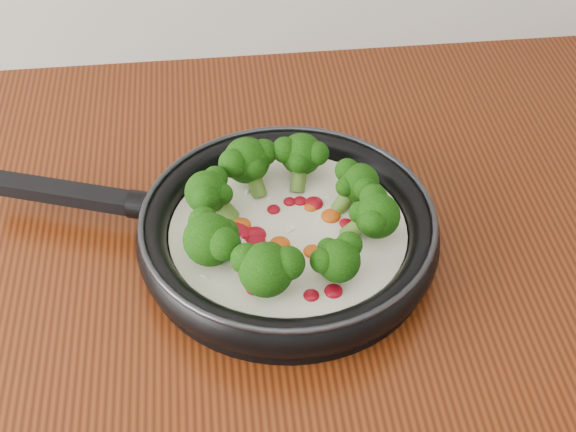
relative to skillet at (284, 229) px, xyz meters
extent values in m
cylinder|color=black|center=(0.00, 0.00, -0.03)|extent=(0.37, 0.37, 0.01)
torus|color=black|center=(0.00, 0.00, 0.00)|extent=(0.39, 0.39, 0.03)
torus|color=#2D2D33|center=(0.00, 0.00, 0.02)|extent=(0.38, 0.38, 0.01)
cube|color=black|center=(-0.22, 0.08, 0.00)|extent=(0.18, 0.08, 0.02)
cylinder|color=black|center=(-0.14, 0.05, 0.00)|extent=(0.04, 0.04, 0.03)
cylinder|color=white|center=(0.00, 0.00, -0.01)|extent=(0.31, 0.31, 0.02)
ellipsoid|color=maroon|center=(0.04, 0.03, 0.00)|extent=(0.03, 0.03, 0.01)
ellipsoid|color=maroon|center=(0.02, -0.09, 0.00)|extent=(0.02, 0.02, 0.01)
ellipsoid|color=#C5480C|center=(0.09, 0.01, 0.00)|extent=(0.02, 0.02, 0.01)
ellipsoid|color=maroon|center=(-0.03, -0.01, 0.00)|extent=(0.03, 0.03, 0.01)
ellipsoid|color=maroon|center=(0.01, 0.04, 0.00)|extent=(0.01, 0.01, 0.01)
ellipsoid|color=#C5480C|center=(0.05, -0.05, 0.00)|extent=(0.02, 0.02, 0.01)
ellipsoid|color=maroon|center=(0.09, 0.03, 0.00)|extent=(0.03, 0.03, 0.01)
ellipsoid|color=maroon|center=(-0.01, 0.03, 0.00)|extent=(0.02, 0.02, 0.01)
ellipsoid|color=#C5480C|center=(-0.01, -0.02, 0.00)|extent=(0.03, 0.03, 0.01)
ellipsoid|color=maroon|center=(0.04, -0.09, 0.00)|extent=(0.02, 0.02, 0.01)
ellipsoid|color=maroon|center=(0.02, 0.04, 0.00)|extent=(0.02, 0.02, 0.01)
ellipsoid|color=#C5480C|center=(0.05, 0.01, 0.00)|extent=(0.03, 0.03, 0.01)
ellipsoid|color=maroon|center=(-0.04, -0.08, 0.00)|extent=(0.02, 0.02, 0.01)
ellipsoid|color=maroon|center=(0.09, 0.00, 0.00)|extent=(0.02, 0.02, 0.01)
ellipsoid|color=#C5480C|center=(0.03, 0.03, 0.00)|extent=(0.02, 0.02, 0.01)
ellipsoid|color=maroon|center=(-0.02, -0.06, 0.00)|extent=(0.02, 0.02, 0.01)
ellipsoid|color=maroon|center=(-0.03, -0.01, 0.00)|extent=(0.03, 0.03, 0.01)
ellipsoid|color=#C5480C|center=(0.02, -0.04, 0.00)|extent=(0.03, 0.03, 0.01)
ellipsoid|color=maroon|center=(-0.05, 0.00, 0.00)|extent=(0.03, 0.03, 0.01)
ellipsoid|color=maroon|center=(0.06, 0.00, 0.00)|extent=(0.02, 0.02, 0.01)
ellipsoid|color=#C5480C|center=(-0.04, 0.01, 0.00)|extent=(0.02, 0.02, 0.01)
ellipsoid|color=maroon|center=(-0.04, 0.00, 0.00)|extent=(0.02, 0.02, 0.01)
ellipsoid|color=white|center=(-0.07, 0.08, 0.00)|extent=(0.01, 0.01, 0.00)
ellipsoid|color=white|center=(-0.04, -0.02, 0.00)|extent=(0.01, 0.01, 0.00)
ellipsoid|color=white|center=(0.00, -0.04, 0.00)|extent=(0.01, 0.01, 0.00)
ellipsoid|color=white|center=(-0.04, -0.06, 0.00)|extent=(0.01, 0.01, 0.00)
ellipsoid|color=white|center=(-0.08, -0.06, 0.00)|extent=(0.01, 0.01, 0.00)
ellipsoid|color=white|center=(-0.03, -0.02, 0.00)|extent=(0.01, 0.01, 0.00)
ellipsoid|color=white|center=(-0.03, 0.06, 0.00)|extent=(0.01, 0.01, 0.00)
ellipsoid|color=white|center=(0.09, 0.06, 0.00)|extent=(0.01, 0.01, 0.00)
ellipsoid|color=white|center=(-0.09, 0.02, 0.00)|extent=(0.00, 0.01, 0.00)
ellipsoid|color=white|center=(-0.03, 0.04, 0.00)|extent=(0.01, 0.01, 0.00)
ellipsoid|color=white|center=(0.00, 0.00, 0.00)|extent=(0.01, 0.01, 0.00)
ellipsoid|color=white|center=(0.01, 0.00, 0.00)|extent=(0.01, 0.01, 0.00)
ellipsoid|color=white|center=(0.01, -0.08, 0.00)|extent=(0.01, 0.01, 0.00)
ellipsoid|color=white|center=(0.03, -0.04, 0.00)|extent=(0.01, 0.01, 0.00)
ellipsoid|color=white|center=(0.05, 0.04, 0.00)|extent=(0.01, 0.01, 0.00)
ellipsoid|color=white|center=(-0.06, 0.08, 0.00)|extent=(0.01, 0.01, 0.00)
ellipsoid|color=white|center=(0.01, 0.08, 0.00)|extent=(0.01, 0.01, 0.00)
ellipsoid|color=white|center=(0.03, 0.01, 0.00)|extent=(0.01, 0.01, 0.00)
ellipsoid|color=white|center=(0.01, 0.00, 0.00)|extent=(0.01, 0.01, 0.00)
ellipsoid|color=white|center=(0.10, -0.05, 0.00)|extent=(0.01, 0.01, 0.00)
ellipsoid|color=white|center=(0.07, 0.00, 0.00)|extent=(0.00, 0.01, 0.00)
ellipsoid|color=white|center=(0.07, 0.05, 0.00)|extent=(0.01, 0.01, 0.00)
ellipsoid|color=white|center=(-0.01, 0.05, 0.00)|extent=(0.01, 0.01, 0.00)
ellipsoid|color=white|center=(-0.04, 0.09, 0.00)|extent=(0.01, 0.01, 0.00)
ellipsoid|color=white|center=(0.07, 0.07, 0.00)|extent=(0.00, 0.01, 0.00)
cylinder|color=#57802A|center=(0.07, -0.02, 0.01)|extent=(0.04, 0.02, 0.04)
sphere|color=black|center=(0.09, -0.02, 0.03)|extent=(0.06, 0.06, 0.04)
sphere|color=black|center=(0.09, -0.01, 0.04)|extent=(0.04, 0.04, 0.03)
sphere|color=black|center=(0.08, -0.04, 0.04)|extent=(0.03, 0.03, 0.03)
sphere|color=black|center=(0.07, -0.02, 0.03)|extent=(0.03, 0.03, 0.02)
cylinder|color=#57802A|center=(0.07, 0.03, 0.01)|extent=(0.03, 0.03, 0.03)
sphere|color=black|center=(0.08, 0.03, 0.03)|extent=(0.05, 0.05, 0.04)
sphere|color=black|center=(0.07, 0.04, 0.03)|extent=(0.03, 0.03, 0.03)
sphere|color=black|center=(0.08, 0.02, 0.03)|extent=(0.03, 0.03, 0.02)
sphere|color=black|center=(0.07, 0.03, 0.03)|extent=(0.03, 0.03, 0.02)
cylinder|color=#57802A|center=(0.02, 0.07, 0.01)|extent=(0.02, 0.04, 0.04)
sphere|color=black|center=(0.03, 0.08, 0.03)|extent=(0.06, 0.06, 0.05)
sphere|color=black|center=(0.01, 0.08, 0.04)|extent=(0.04, 0.04, 0.03)
sphere|color=black|center=(0.04, 0.07, 0.03)|extent=(0.03, 0.03, 0.03)
sphere|color=black|center=(0.02, 0.07, 0.03)|extent=(0.03, 0.03, 0.02)
cylinder|color=#57802A|center=(-0.02, 0.06, 0.01)|extent=(0.03, 0.04, 0.04)
sphere|color=black|center=(-0.03, 0.08, 0.03)|extent=(0.06, 0.06, 0.05)
sphere|color=black|center=(-0.05, 0.07, 0.04)|extent=(0.04, 0.04, 0.03)
sphere|color=black|center=(-0.01, 0.08, 0.03)|extent=(0.04, 0.04, 0.03)
sphere|color=black|center=(-0.02, 0.06, 0.03)|extent=(0.03, 0.03, 0.02)
cylinder|color=#57802A|center=(-0.06, 0.03, 0.01)|extent=(0.04, 0.03, 0.03)
sphere|color=black|center=(-0.07, 0.03, 0.03)|extent=(0.06, 0.06, 0.04)
sphere|color=black|center=(-0.08, 0.02, 0.04)|extent=(0.04, 0.04, 0.03)
sphere|color=black|center=(-0.06, 0.05, 0.03)|extent=(0.03, 0.03, 0.03)
sphere|color=black|center=(-0.06, 0.03, 0.03)|extent=(0.03, 0.03, 0.02)
cylinder|color=#57802A|center=(-0.06, -0.03, 0.01)|extent=(0.04, 0.03, 0.04)
sphere|color=black|center=(-0.07, -0.04, 0.03)|extent=(0.07, 0.07, 0.05)
sphere|color=black|center=(-0.06, -0.05, 0.04)|extent=(0.04, 0.04, 0.03)
sphere|color=black|center=(-0.08, -0.02, 0.04)|extent=(0.04, 0.04, 0.03)
sphere|color=black|center=(-0.06, -0.03, 0.03)|extent=(0.03, 0.03, 0.03)
cylinder|color=#57802A|center=(-0.02, -0.07, 0.01)|extent=(0.03, 0.04, 0.04)
sphere|color=black|center=(-0.03, -0.08, 0.03)|extent=(0.07, 0.07, 0.05)
sphere|color=black|center=(-0.01, -0.08, 0.04)|extent=(0.04, 0.04, 0.03)
sphere|color=black|center=(-0.04, -0.07, 0.04)|extent=(0.04, 0.04, 0.03)
sphere|color=black|center=(-0.02, -0.07, 0.03)|extent=(0.03, 0.03, 0.03)
cylinder|color=#57802A|center=(0.03, -0.06, 0.01)|extent=(0.03, 0.04, 0.03)
sphere|color=black|center=(0.04, -0.08, 0.03)|extent=(0.05, 0.05, 0.04)
sphere|color=black|center=(0.05, -0.06, 0.04)|extent=(0.03, 0.03, 0.03)
sphere|color=black|center=(0.03, -0.08, 0.03)|extent=(0.03, 0.03, 0.02)
sphere|color=black|center=(0.03, -0.06, 0.03)|extent=(0.03, 0.03, 0.02)
camera|label=1|loc=(-0.06, -0.59, 0.57)|focal=51.15mm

